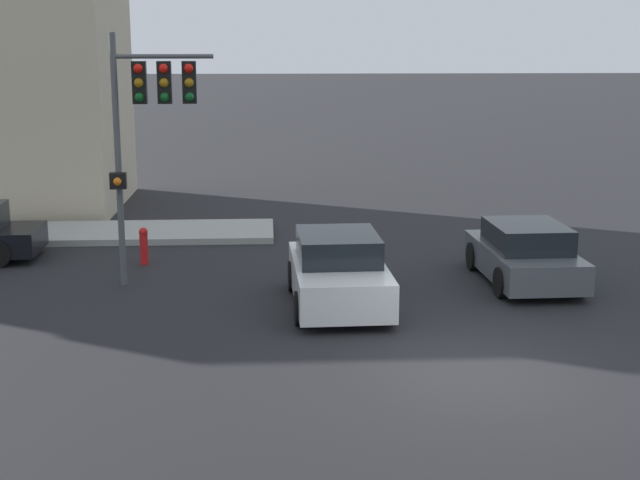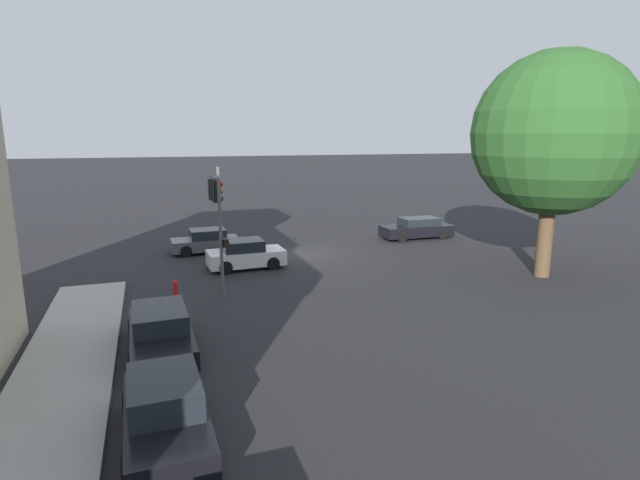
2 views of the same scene
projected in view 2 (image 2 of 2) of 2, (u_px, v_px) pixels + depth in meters
ground_plane at (306, 254)px, 29.04m from camera, size 300.00×300.00×0.00m
street_tree at (555, 134)px, 23.09m from camera, size 7.58×7.58×10.64m
traffic_signal at (217, 203)px, 21.01m from camera, size 0.65×2.29×5.53m
crossing_car_0 at (206, 241)px, 29.42m from camera, size 3.91×1.98×1.38m
crossing_car_1 at (417, 228)px, 33.46m from camera, size 4.82×1.99×1.39m
crossing_car_2 at (245, 255)px, 25.90m from camera, size 3.96×2.03×1.49m
parked_car_0 at (161, 331)px, 15.81m from camera, size 2.06×4.58×1.39m
parked_car_1 at (166, 413)px, 11.03m from camera, size 1.94×4.17×1.52m
fire_hydrant at (176, 290)px, 20.60m from camera, size 0.22×0.22×0.92m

